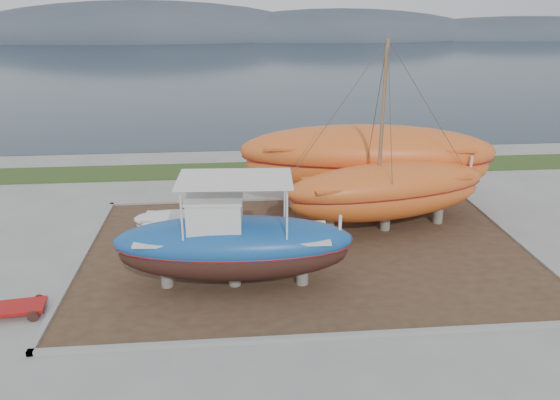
{
  "coord_description": "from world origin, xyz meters",
  "views": [
    {
      "loc": [
        -2.97,
        -16.18,
        9.95
      ],
      "look_at": [
        -1.15,
        4.0,
        2.34
      ],
      "focal_mm": 35.0,
      "sensor_mm": 36.0,
      "label": 1
    }
  ],
  "objects_px": {
    "white_dinghy": "(183,226)",
    "orange_sailboat": "(391,140)",
    "blue_caique": "(233,233)",
    "orange_bare_hull": "(366,169)",
    "red_trailer": "(20,310)"
  },
  "relations": [
    {
      "from": "white_dinghy",
      "to": "orange_sailboat",
      "type": "height_order",
      "value": "orange_sailboat"
    },
    {
      "from": "blue_caique",
      "to": "orange_sailboat",
      "type": "height_order",
      "value": "orange_sailboat"
    },
    {
      "from": "blue_caique",
      "to": "white_dinghy",
      "type": "distance_m",
      "value": 4.88
    },
    {
      "from": "blue_caique",
      "to": "orange_bare_hull",
      "type": "height_order",
      "value": "blue_caique"
    },
    {
      "from": "blue_caique",
      "to": "orange_bare_hull",
      "type": "bearing_deg",
      "value": 51.15
    },
    {
      "from": "orange_sailboat",
      "to": "red_trailer",
      "type": "height_order",
      "value": "orange_sailboat"
    },
    {
      "from": "blue_caique",
      "to": "orange_bare_hull",
      "type": "xyz_separation_m",
      "value": [
        6.5,
        7.22,
        -0.03
      ]
    },
    {
      "from": "blue_caique",
      "to": "orange_bare_hull",
      "type": "relative_size",
      "value": 0.69
    },
    {
      "from": "blue_caique",
      "to": "red_trailer",
      "type": "relative_size",
      "value": 3.6
    },
    {
      "from": "orange_bare_hull",
      "to": "red_trailer",
      "type": "xyz_separation_m",
      "value": [
        -13.63,
        -8.46,
        -1.9
      ]
    },
    {
      "from": "white_dinghy",
      "to": "orange_bare_hull",
      "type": "xyz_separation_m",
      "value": [
        8.67,
        3.08,
        1.38
      ]
    },
    {
      "from": "white_dinghy",
      "to": "orange_sailboat",
      "type": "distance_m",
      "value": 9.64
    },
    {
      "from": "red_trailer",
      "to": "white_dinghy",
      "type": "bearing_deg",
      "value": 40.05
    },
    {
      "from": "blue_caique",
      "to": "red_trailer",
      "type": "xyz_separation_m",
      "value": [
        -7.13,
        -1.25,
        -1.94
      ]
    },
    {
      "from": "white_dinghy",
      "to": "blue_caique",
      "type": "bearing_deg",
      "value": -54.13
    }
  ]
}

